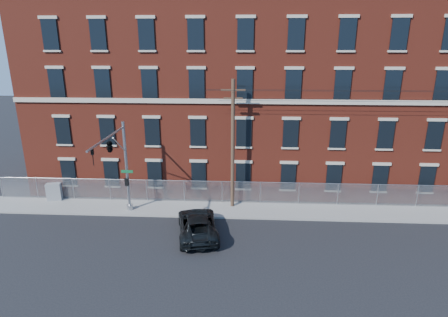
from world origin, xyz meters
name	(u,v)px	position (x,y,z in m)	size (l,w,h in m)	color
ground	(199,242)	(0.00, 0.00, 0.00)	(140.00, 140.00, 0.00)	black
sidewalk	(361,213)	(12.00, 5.00, 0.06)	(65.00, 3.00, 0.12)	gray
mill_building	(342,93)	(12.00, 13.93, 8.15)	(55.30, 14.32, 16.30)	maroon
chain_link_fence	(358,194)	(12.00, 6.30, 1.06)	(59.06, 0.06, 1.85)	#A5A8AD
traffic_signal_mast	(114,153)	(-6.00, 2.18, 5.39)	(0.90, 6.75, 7.00)	#9EA0A5
utility_pole_near	(233,143)	(2.00, 5.60, 5.34)	(1.80, 0.28, 10.00)	#4D3526
pickup_truck	(198,224)	(-0.23, 1.03, 0.77)	(2.54, 5.51, 1.53)	black
utility_cabinet	(54,192)	(-12.79, 6.00, 0.84)	(1.15, 0.57, 1.44)	gray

